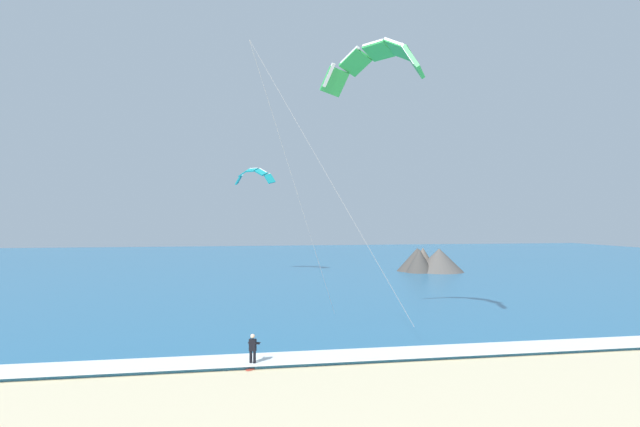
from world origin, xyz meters
TOP-DOWN VIEW (x-y plane):
  - sea at (0.00, 73.85)m, footprint 200.00×120.00m
  - surf_foam at (0.00, 14.85)m, footprint 200.00×2.54m
  - surfboard at (-3.18, 14.12)m, footprint 1.01×1.45m
  - kitesurfer at (-3.18, 14.14)m, footprint 0.67×0.66m
  - kite_primary at (4.70, 19.44)m, footprint 10.36×8.13m
  - kite_distant at (-0.41, 58.31)m, footprint 5.16×4.39m
  - headland_right at (23.44, 57.66)m, footprint 9.06×8.26m

SIDE VIEW (x-z plane):
  - surfboard at x=-3.18m, z-range -0.02..0.07m
  - sea at x=0.00m, z-range 0.00..0.20m
  - surf_foam at x=0.00m, z-range 0.20..0.24m
  - kitesurfer at x=-3.18m, z-range 0.10..1.79m
  - headland_right at x=23.44m, z-range -0.02..3.43m
  - kite_distant at x=-0.41m, z-range 12.13..14.35m
  - kite_primary at x=4.70m, z-range 8.63..25.95m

